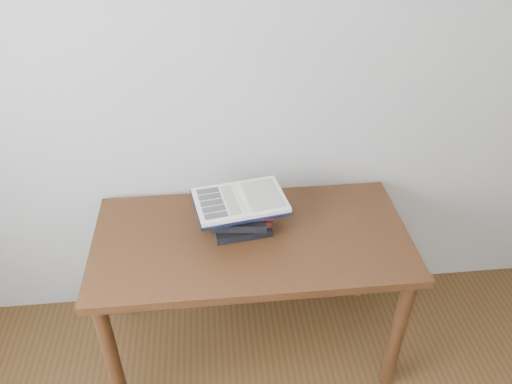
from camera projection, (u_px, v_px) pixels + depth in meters
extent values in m
cube|color=#AFABA5|center=(264.00, 67.00, 2.05)|extent=(3.50, 0.04, 2.60)
cube|color=#462911|center=(252.00, 239.00, 2.10)|extent=(1.33, 0.66, 0.04)
cylinder|color=#462911|center=(112.00, 358.00, 2.04)|extent=(0.06, 0.06, 0.67)
cylinder|color=#462911|center=(397.00, 334.00, 2.14)|extent=(0.06, 0.06, 0.67)
cylinder|color=#462911|center=(126.00, 265.00, 2.48)|extent=(0.06, 0.06, 0.67)
cylinder|color=#462911|center=(363.00, 248.00, 2.58)|extent=(0.06, 0.06, 0.67)
cube|color=black|center=(241.00, 225.00, 2.12)|extent=(0.26, 0.20, 0.03)
cube|color=maroon|center=(247.00, 217.00, 2.12)|extent=(0.20, 0.16, 0.03)
cube|color=black|center=(241.00, 216.00, 2.08)|extent=(0.24, 0.21, 0.03)
cube|color=maroon|center=(246.00, 209.00, 2.07)|extent=(0.22, 0.16, 0.03)
cube|color=black|center=(240.00, 203.00, 2.07)|extent=(0.41, 0.32, 0.01)
cube|color=silver|center=(218.00, 204.00, 2.04)|extent=(0.22, 0.28, 0.02)
cube|color=silver|center=(262.00, 196.00, 2.08)|extent=(0.22, 0.28, 0.02)
cylinder|color=silver|center=(240.00, 200.00, 2.06)|extent=(0.05, 0.25, 0.01)
cube|color=black|center=(208.00, 191.00, 2.10)|extent=(0.10, 0.05, 0.00)
cube|color=black|center=(210.00, 197.00, 2.06)|extent=(0.10, 0.05, 0.00)
cube|color=black|center=(212.00, 203.00, 2.03)|extent=(0.10, 0.05, 0.00)
cube|color=black|center=(214.00, 209.00, 2.00)|extent=(0.10, 0.05, 0.00)
cube|color=black|center=(216.00, 215.00, 1.96)|extent=(0.10, 0.05, 0.00)
cube|color=beige|center=(231.00, 200.00, 2.05)|extent=(0.08, 0.21, 0.00)
cube|color=beige|center=(263.00, 194.00, 2.08)|extent=(0.18, 0.23, 0.00)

